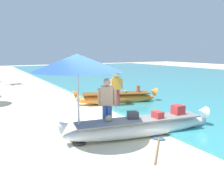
{
  "coord_description": "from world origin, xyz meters",
  "views": [
    {
      "loc": [
        -3.03,
        -5.29,
        2.42
      ],
      "look_at": [
        1.6,
        2.7,
        0.9
      ],
      "focal_mm": 36.46,
      "sensor_mm": 36.0,
      "label": 1
    }
  ],
  "objects_px": {
    "boat_white_foreground": "(141,126)",
    "paddle": "(158,145)",
    "cooler_box": "(197,123)",
    "person_vendor_hatted": "(116,86)",
    "boat_orange_midground": "(116,98)",
    "person_tourist_customer": "(107,103)",
    "patio_umbrella_large": "(77,63)"
  },
  "relations": [
    {
      "from": "paddle",
      "to": "cooler_box",
      "type": "bearing_deg",
      "value": 14.2
    },
    {
      "from": "boat_white_foreground",
      "to": "boat_orange_midground",
      "type": "distance_m",
      "value": 4.22
    },
    {
      "from": "boat_white_foreground",
      "to": "person_vendor_hatted",
      "type": "xyz_separation_m",
      "value": [
        1.16,
        3.27,
        0.67
      ]
    },
    {
      "from": "boat_orange_midground",
      "to": "cooler_box",
      "type": "distance_m",
      "value": 4.22
    },
    {
      "from": "paddle",
      "to": "person_vendor_hatted",
      "type": "bearing_deg",
      "value": 73.53
    },
    {
      "from": "patio_umbrella_large",
      "to": "cooler_box",
      "type": "relative_size",
      "value": 4.45
    },
    {
      "from": "cooler_box",
      "to": "patio_umbrella_large",
      "type": "bearing_deg",
      "value": 169.44
    },
    {
      "from": "person_tourist_customer",
      "to": "cooler_box",
      "type": "xyz_separation_m",
      "value": [
        2.86,
        -0.87,
        -0.81
      ]
    },
    {
      "from": "boat_orange_midground",
      "to": "person_vendor_hatted",
      "type": "distance_m",
      "value": 1.02
    },
    {
      "from": "boat_white_foreground",
      "to": "patio_umbrella_large",
      "type": "distance_m",
      "value": 2.57
    },
    {
      "from": "boat_white_foreground",
      "to": "person_tourist_customer",
      "type": "distance_m",
      "value": 1.18
    },
    {
      "from": "cooler_box",
      "to": "paddle",
      "type": "relative_size",
      "value": 0.41
    },
    {
      "from": "boat_orange_midground",
      "to": "person_vendor_hatted",
      "type": "xyz_separation_m",
      "value": [
        -0.39,
        -0.66,
        0.67
      ]
    },
    {
      "from": "person_vendor_hatted",
      "to": "patio_umbrella_large",
      "type": "relative_size",
      "value": 0.71
    },
    {
      "from": "boat_orange_midground",
      "to": "person_tourist_customer",
      "type": "relative_size",
      "value": 2.34
    },
    {
      "from": "person_vendor_hatted",
      "to": "cooler_box",
      "type": "xyz_separation_m",
      "value": [
        0.93,
        -3.53,
        -0.82
      ]
    },
    {
      "from": "paddle",
      "to": "boat_orange_midground",
      "type": "bearing_deg",
      "value": 71.39
    },
    {
      "from": "boat_orange_midground",
      "to": "paddle",
      "type": "xyz_separation_m",
      "value": [
        -1.59,
        -4.73,
        -0.27
      ]
    },
    {
      "from": "person_vendor_hatted",
      "to": "cooler_box",
      "type": "distance_m",
      "value": 3.74
    },
    {
      "from": "patio_umbrella_large",
      "to": "paddle",
      "type": "bearing_deg",
      "value": -35.01
    },
    {
      "from": "cooler_box",
      "to": "paddle",
      "type": "xyz_separation_m",
      "value": [
        -2.14,
        -0.54,
        -0.12
      ]
    },
    {
      "from": "person_tourist_customer",
      "to": "cooler_box",
      "type": "relative_size",
      "value": 3.16
    },
    {
      "from": "boat_white_foreground",
      "to": "paddle",
      "type": "bearing_deg",
      "value": -92.96
    },
    {
      "from": "person_vendor_hatted",
      "to": "cooler_box",
      "type": "height_order",
      "value": "person_vendor_hatted"
    },
    {
      "from": "person_vendor_hatted",
      "to": "paddle",
      "type": "bearing_deg",
      "value": -106.47
    },
    {
      "from": "boat_white_foreground",
      "to": "cooler_box",
      "type": "height_order",
      "value": "boat_white_foreground"
    },
    {
      "from": "boat_orange_midground",
      "to": "paddle",
      "type": "relative_size",
      "value": 3.05
    },
    {
      "from": "person_vendor_hatted",
      "to": "patio_umbrella_large",
      "type": "xyz_separation_m",
      "value": [
        -2.9,
        -2.88,
        1.18
      ]
    },
    {
      "from": "person_tourist_customer",
      "to": "patio_umbrella_large",
      "type": "relative_size",
      "value": 0.71
    },
    {
      "from": "person_vendor_hatted",
      "to": "paddle",
      "type": "xyz_separation_m",
      "value": [
        -1.2,
        -4.07,
        -0.94
      ]
    },
    {
      "from": "boat_orange_midground",
      "to": "cooler_box",
      "type": "height_order",
      "value": "boat_orange_midground"
    },
    {
      "from": "boat_white_foreground",
      "to": "paddle",
      "type": "xyz_separation_m",
      "value": [
        -0.04,
        -0.8,
        -0.27
      ]
    }
  ]
}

